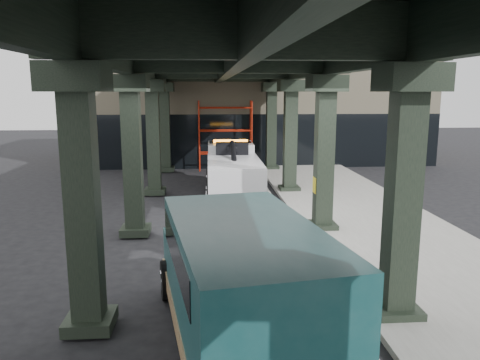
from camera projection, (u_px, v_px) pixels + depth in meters
name	position (u px, v px, depth m)	size (l,w,h in m)	color
ground	(248.00, 254.00, 13.14)	(90.00, 90.00, 0.00)	black
sidewalk	(378.00, 228.00, 15.41)	(5.00, 40.00, 0.15)	gray
lane_stripe	(294.00, 232.00, 15.22)	(0.12, 38.00, 0.01)	silver
viaduct	(229.00, 59.00, 14.05)	(7.40, 32.00, 6.40)	black
building	(251.00, 99.00, 32.14)	(22.00, 10.00, 8.00)	#C6B793
scaffolding	(225.00, 134.00, 27.09)	(3.08, 0.88, 4.00)	#B5230E
tow_truck	(232.00, 169.00, 20.22)	(2.31, 7.47, 2.44)	black
towed_van	(240.00, 282.00, 7.98)	(3.19, 6.23, 2.41)	#124143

